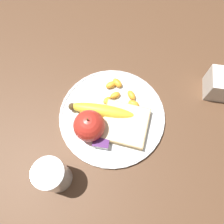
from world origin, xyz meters
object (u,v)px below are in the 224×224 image
at_px(juice_glass, 54,176).
at_px(plate, 112,115).
at_px(fork, 110,113).
at_px(condiment_caddy, 221,84).
at_px(banana, 101,112).
at_px(apple, 89,126).
at_px(bread_slice, 125,124).
at_px(jam_packet, 101,142).

bearing_deg(juice_glass, plate, 59.89).
height_order(fork, condiment_caddy, condiment_caddy).
relative_size(banana, fork, 1.15).
distance_m(juice_glass, apple, 0.14).
bearing_deg(bread_slice, apple, -161.90).
height_order(plate, fork, fork).
bearing_deg(bread_slice, plate, 145.79).
bearing_deg(apple, plate, 47.65).
distance_m(apple, jam_packet, 0.05).
bearing_deg(jam_packet, plate, 79.88).
bearing_deg(condiment_caddy, juice_glass, -141.53).
bearing_deg(banana, plate, 7.41).
distance_m(plate, jam_packet, 0.08).
distance_m(fork, jam_packet, 0.08).
relative_size(banana, jam_packet, 4.39).
relative_size(apple, banana, 0.49).
bearing_deg(condiment_caddy, banana, -157.24).
distance_m(juice_glass, fork, 0.21).
bearing_deg(plate, condiment_caddy, 24.19).
distance_m(apple, bread_slice, 0.09).
distance_m(banana, bread_slice, 0.07).
bearing_deg(fork, bread_slice, 23.47).
xyz_separation_m(juice_glass, fork, (0.10, 0.18, -0.03)).
bearing_deg(condiment_caddy, fork, -156.73).
xyz_separation_m(jam_packet, condiment_caddy, (0.29, 0.21, 0.01)).
height_order(apple, condiment_caddy, apple).
xyz_separation_m(juice_glass, condiment_caddy, (0.38, 0.30, -0.01)).
bearing_deg(jam_packet, apple, 140.70).
height_order(juice_glass, apple, same).
xyz_separation_m(fork, jam_packet, (-0.01, -0.08, 0.01)).
height_order(bread_slice, jam_packet, same).
xyz_separation_m(apple, condiment_caddy, (0.33, 0.18, -0.02)).
relative_size(banana, bread_slice, 1.40).
bearing_deg(apple, fork, 53.32).
height_order(plate, bread_slice, bread_slice).
relative_size(apple, bread_slice, 0.69).
bearing_deg(bread_slice, jam_packet, -132.73).
height_order(apple, jam_packet, apple).
bearing_deg(juice_glass, bread_slice, 47.71).
height_order(bread_slice, fork, bread_slice).
distance_m(plate, fork, 0.01).
height_order(plate, banana, banana).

